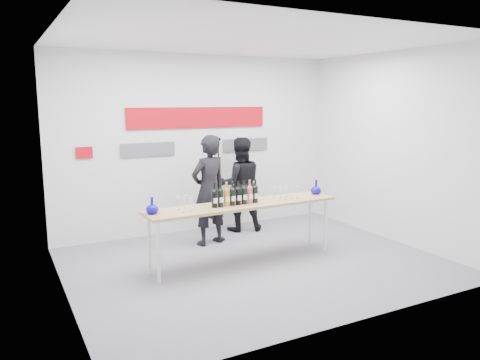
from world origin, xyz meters
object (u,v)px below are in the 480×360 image
object	(u,v)px
presenter_right	(240,184)
mic_stand	(219,209)
tasting_table	(243,208)
presenter_left	(209,190)

from	to	relation	value
presenter_right	mic_stand	distance (m)	0.75
tasting_table	presenter_right	distance (m)	1.63
presenter_left	presenter_right	world-z (taller)	presenter_left
mic_stand	presenter_right	bearing A→B (deg)	9.03
tasting_table	presenter_left	xyz separation A→B (m)	(-0.09, 0.98, 0.09)
tasting_table	presenter_left	distance (m)	0.98
tasting_table	mic_stand	bearing A→B (deg)	81.62
presenter_left	mic_stand	distance (m)	0.43
presenter_left	presenter_right	distance (m)	0.94
tasting_table	presenter_left	world-z (taller)	presenter_left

